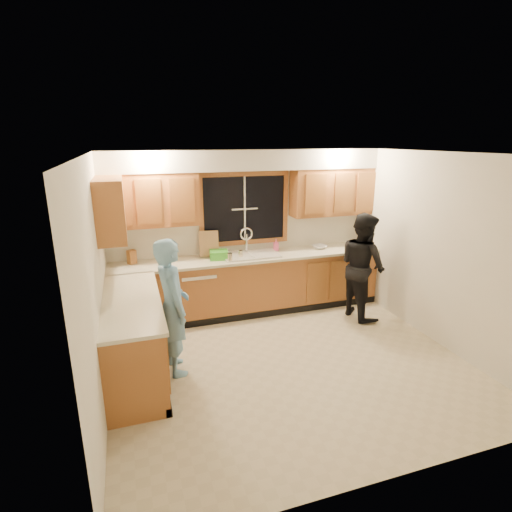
{
  "coord_description": "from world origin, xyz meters",
  "views": [
    {
      "loc": [
        -1.74,
        -4.03,
        2.66
      ],
      "look_at": [
        -0.21,
        0.65,
        1.2
      ],
      "focal_mm": 28.0,
      "sensor_mm": 36.0,
      "label": 1
    }
  ],
  "objects": [
    {
      "name": "can_right",
      "position": [
        -0.17,
        1.53,
        0.98
      ],
      "size": [
        0.08,
        0.08,
        0.12
      ],
      "primitive_type": "cylinder",
      "rotation": [
        0.0,
        0.0,
        0.25
      ],
      "color": "beige",
      "rests_on": "countertop_back"
    },
    {
      "name": "wall_right",
      "position": [
        2.1,
        0.0,
        1.25
      ],
      "size": [
        0.0,
        3.8,
        3.8
      ],
      "primitive_type": "plane",
      "rotation": [
        1.57,
        0.0,
        -1.57
      ],
      "color": "silver",
      "rests_on": "ground"
    },
    {
      "name": "base_cabinets_left",
      "position": [
        -1.8,
        0.35,
        0.44
      ],
      "size": [
        0.6,
        1.9,
        0.88
      ],
      "primitive_type": "cube",
      "color": "#A86430",
      "rests_on": "ground"
    },
    {
      "name": "bowl",
      "position": [
        1.2,
        1.64,
        0.95
      ],
      "size": [
        0.27,
        0.27,
        0.05
      ],
      "primitive_type": "imported",
      "rotation": [
        0.0,
        0.0,
        0.24
      ],
      "color": "silver",
      "rests_on": "countertop_back"
    },
    {
      "name": "countertop_left",
      "position": [
        -1.79,
        0.35,
        0.9
      ],
      "size": [
        0.63,
        1.9,
        0.04
      ],
      "primitive_type": "cube",
      "color": "beige",
      "rests_on": "base_cabinets_left"
    },
    {
      "name": "stove",
      "position": [
        -1.8,
        -0.22,
        0.45
      ],
      "size": [
        0.58,
        0.75,
        0.9
      ],
      "primitive_type": "cube",
      "color": "white",
      "rests_on": "floor"
    },
    {
      "name": "woman",
      "position": [
        1.56,
        0.92,
        0.81
      ],
      "size": [
        0.68,
        0.83,
        1.62
      ],
      "primitive_type": "imported",
      "rotation": [
        0.0,
        0.0,
        1.66
      ],
      "color": "black",
      "rests_on": "floor"
    },
    {
      "name": "upper_cabinets_return",
      "position": [
        -1.94,
        1.12,
        1.83
      ],
      "size": [
        0.33,
        0.9,
        0.75
      ],
      "primitive_type": "cube",
      "color": "#A86430",
      "rests_on": "wall_left"
    },
    {
      "name": "dish_crate",
      "position": [
        -0.5,
        1.59,
        0.98
      ],
      "size": [
        0.3,
        0.29,
        0.12
      ],
      "primitive_type": "cube",
      "rotation": [
        0.0,
        0.0,
        -0.16
      ],
      "color": "green",
      "rests_on": "countertop_back"
    },
    {
      "name": "base_cabinets_back",
      "position": [
        0.0,
        1.6,
        0.44
      ],
      "size": [
        4.2,
        0.6,
        0.88
      ],
      "primitive_type": "cube",
      "color": "#A86430",
      "rests_on": "ground"
    },
    {
      "name": "window_frame",
      "position": [
        0.0,
        1.89,
        1.6
      ],
      "size": [
        1.44,
        0.03,
        1.14
      ],
      "color": "black",
      "rests_on": "wall_back"
    },
    {
      "name": "floor",
      "position": [
        0.0,
        0.0,
        0.0
      ],
      "size": [
        4.2,
        4.2,
        0.0
      ],
      "primitive_type": "plane",
      "color": "beige",
      "rests_on": "ground"
    },
    {
      "name": "knife_block",
      "position": [
        -1.74,
        1.74,
        1.02
      ],
      "size": [
        0.14,
        0.14,
        0.2
      ],
      "primitive_type": "cube",
      "rotation": [
        0.0,
        0.0,
        0.56
      ],
      "color": "#9D5F2B",
      "rests_on": "countertop_back"
    },
    {
      "name": "soffit",
      "position": [
        0.0,
        1.72,
        2.35
      ],
      "size": [
        4.2,
        0.35,
        0.3
      ],
      "primitive_type": "cube",
      "color": "beige",
      "rests_on": "wall_back"
    },
    {
      "name": "soap_bottle",
      "position": [
        0.49,
        1.77,
        1.01
      ],
      "size": [
        0.11,
        0.11,
        0.19
      ],
      "primitive_type": "imported",
      "rotation": [
        0.0,
        0.0,
        -0.34
      ],
      "color": "#ED5A91",
      "rests_on": "countertop_back"
    },
    {
      "name": "cutting_board",
      "position": [
        -0.6,
        1.78,
        1.12
      ],
      "size": [
        0.3,
        0.13,
        0.39
      ],
      "primitive_type": "cube",
      "rotation": [
        -0.21,
        0.0,
        -0.11
      ],
      "color": "tan",
      "rests_on": "countertop_back"
    },
    {
      "name": "wall_left",
      "position": [
        -2.1,
        0.0,
        1.25
      ],
      "size": [
        0.0,
        3.8,
        3.8
      ],
      "primitive_type": "plane",
      "rotation": [
        1.57,
        0.0,
        1.57
      ],
      "color": "silver",
      "rests_on": "ground"
    },
    {
      "name": "upper_cabinets_right",
      "position": [
        1.43,
        1.73,
        1.83
      ],
      "size": [
        1.35,
        0.33,
        0.75
      ],
      "primitive_type": "cube",
      "color": "#A86430",
      "rests_on": "wall_back"
    },
    {
      "name": "sink",
      "position": [
        0.0,
        1.6,
        0.86
      ],
      "size": [
        0.86,
        0.52,
        0.57
      ],
      "color": "silver",
      "rests_on": "countertop_back"
    },
    {
      "name": "upper_cabinets_left",
      "position": [
        -1.43,
        1.73,
        1.83
      ],
      "size": [
        1.35,
        0.33,
        0.75
      ],
      "primitive_type": "cube",
      "color": "#A86430",
      "rests_on": "wall_back"
    },
    {
      "name": "wall_back",
      "position": [
        0.0,
        1.9,
        1.25
      ],
      "size": [
        4.2,
        0.0,
        4.2
      ],
      "primitive_type": "plane",
      "rotation": [
        1.57,
        0.0,
        0.0
      ],
      "color": "silver",
      "rests_on": "ground"
    },
    {
      "name": "countertop_back",
      "position": [
        0.0,
        1.58,
        0.9
      ],
      "size": [
        4.2,
        0.63,
        0.04
      ],
      "primitive_type": "cube",
      "color": "beige",
      "rests_on": "base_cabinets_back"
    },
    {
      "name": "dishwasher",
      "position": [
        -0.85,
        1.59,
        0.41
      ],
      "size": [
        0.6,
        0.56,
        0.82
      ],
      "primitive_type": "cube",
      "color": "white",
      "rests_on": "floor"
    },
    {
      "name": "ceiling",
      "position": [
        0.0,
        0.0,
        2.5
      ],
      "size": [
        4.2,
        4.2,
        0.0
      ],
      "primitive_type": "plane",
      "rotation": [
        3.14,
        0.0,
        0.0
      ],
      "color": "silver"
    },
    {
      "name": "can_left",
      "position": [
        -0.38,
        1.38,
        0.99
      ],
      "size": [
        0.08,
        0.08,
        0.13
      ],
      "primitive_type": "cylinder",
      "rotation": [
        0.0,
        0.0,
        0.14
      ],
      "color": "beige",
      "rests_on": "countertop_back"
    },
    {
      "name": "man",
      "position": [
        -1.35,
        0.26,
        0.81
      ],
      "size": [
        0.46,
        0.63,
        1.61
      ],
      "primitive_type": "imported",
      "rotation": [
        0.0,
        0.0,
        1.71
      ],
      "color": "#6EA4D0",
      "rests_on": "floor"
    }
  ]
}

